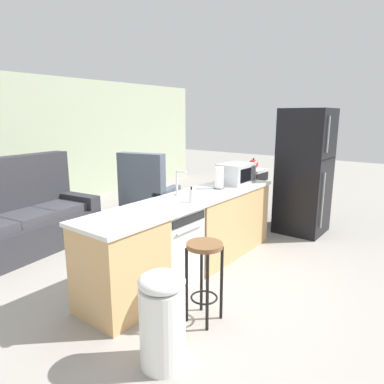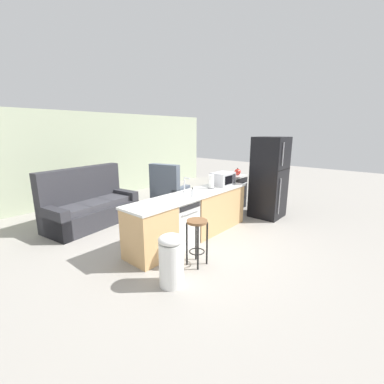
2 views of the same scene
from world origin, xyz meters
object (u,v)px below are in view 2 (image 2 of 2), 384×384
at_px(kettle, 238,172).
at_px(couch, 89,207).
at_px(stove_range, 230,192).
at_px(paper_towel_roll, 211,182).
at_px(armchair, 169,194).
at_px(microwave, 223,179).
at_px(dishwasher, 178,223).
at_px(bar_stool, 197,233).
at_px(refrigerator, 269,178).
at_px(trash_bin, 171,259).
at_px(soap_bottle, 192,193).

bearing_deg(kettle, couch, 150.49).
relative_size(stove_range, paper_towel_roll, 3.19).
bearing_deg(armchair, microwave, -95.75).
height_order(microwave, couch, couch).
height_order(stove_range, kettle, kettle).
bearing_deg(paper_towel_roll, dishwasher, 179.67).
bearing_deg(microwave, kettle, 17.57).
distance_m(kettle, armchair, 1.99).
xyz_separation_m(dishwasher, bar_stool, (-0.36, -0.74, 0.11)).
relative_size(refrigerator, bar_stool, 2.61).
relative_size(bar_stool, couch, 0.35).
bearing_deg(microwave, trash_bin, -161.19).
xyz_separation_m(microwave, kettle, (1.34, 0.42, -0.05)).
bearing_deg(soap_bottle, couch, 106.56).
height_order(stove_range, armchair, armchair).
height_order(dishwasher, trash_bin, dishwasher).
bearing_deg(bar_stool, soap_bottle, 45.68).
xyz_separation_m(kettle, armchair, (-1.15, 1.49, -0.64)).
relative_size(stove_range, microwave, 1.80).
relative_size(paper_towel_roll, kettle, 1.38).
height_order(refrigerator, kettle, refrigerator).
bearing_deg(paper_towel_roll, kettle, 13.59).
bearing_deg(refrigerator, armchair, 111.62).
xyz_separation_m(refrigerator, trash_bin, (-3.61, -0.28, -0.59)).
bearing_deg(couch, soap_bottle, -73.44).
relative_size(microwave, trash_bin, 0.68).
relative_size(dishwasher, kettle, 4.10).
relative_size(dishwasher, stove_range, 0.93).
distance_m(refrigerator, trash_bin, 3.67).
relative_size(microwave, bar_stool, 0.68).
bearing_deg(dishwasher, stove_range, 11.91).
relative_size(soap_bottle, bar_stool, 0.24).
bearing_deg(paper_towel_roll, soap_bottle, -168.63).
xyz_separation_m(trash_bin, couch, (0.49, 3.12, 0.02)).
bearing_deg(armchair, kettle, -52.50).
xyz_separation_m(soap_bottle, trash_bin, (-1.22, -0.67, -0.59)).
relative_size(dishwasher, armchair, 0.70).
bearing_deg(couch, armchair, -9.74).
bearing_deg(dishwasher, refrigerator, -11.93).
xyz_separation_m(bar_stool, armchair, (1.98, 2.66, -0.19)).
xyz_separation_m(microwave, armchair, (0.19, 1.92, -0.69)).
bearing_deg(trash_bin, refrigerator, 4.47).
bearing_deg(trash_bin, soap_bottle, 28.76).
relative_size(dishwasher, soap_bottle, 4.77).
bearing_deg(bar_stool, microwave, 22.55).
height_order(microwave, trash_bin, microwave).
bearing_deg(armchair, paper_towel_roll, -108.04).
height_order(refrigerator, bar_stool, refrigerator).
bearing_deg(refrigerator, microwave, 154.91).
relative_size(kettle, armchair, 0.17).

